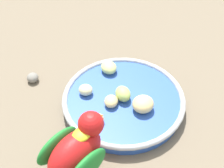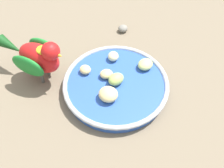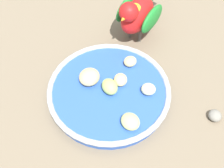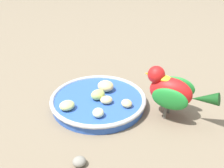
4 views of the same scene
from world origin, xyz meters
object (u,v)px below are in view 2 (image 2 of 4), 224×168
(pebble_0, at_px, (123,29))
(apple_piece_1, at_px, (106,73))
(feeding_bowl, at_px, (116,85))
(apple_piece_0, at_px, (113,56))
(parrot, at_px, (37,56))
(apple_piece_2, at_px, (108,94))
(apple_piece_4, at_px, (85,70))
(apple_piece_5, at_px, (116,79))
(apple_piece_3, at_px, (145,64))

(pebble_0, bearing_deg, apple_piece_1, 144.38)
(feeding_bowl, height_order, pebble_0, feeding_bowl)
(apple_piece_0, height_order, parrot, parrot)
(parrot, relative_size, pebble_0, 5.66)
(apple_piece_0, relative_size, parrot, 0.19)
(apple_piece_2, height_order, apple_piece_4, apple_piece_2)
(feeding_bowl, relative_size, apple_piece_5, 6.54)
(apple_piece_1, height_order, apple_piece_3, apple_piece_3)
(apple_piece_1, distance_m, apple_piece_3, 0.09)
(feeding_bowl, distance_m, apple_piece_3, 0.08)
(pebble_0, bearing_deg, apple_piece_4, 129.76)
(apple_piece_3, bearing_deg, parrot, 70.39)
(apple_piece_3, distance_m, apple_piece_5, 0.08)
(apple_piece_4, relative_size, apple_piece_5, 0.73)
(apple_piece_2, bearing_deg, parrot, 41.17)
(apple_piece_2, xyz_separation_m, apple_piece_5, (0.03, -0.03, -0.00))
(feeding_bowl, bearing_deg, apple_piece_1, 23.08)
(apple_piece_4, relative_size, parrot, 0.18)
(apple_piece_0, relative_size, apple_piece_5, 0.76)
(feeding_bowl, distance_m, parrot, 0.17)
(apple_piece_1, distance_m, apple_piece_5, 0.03)
(parrot, bearing_deg, pebble_0, 66.31)
(apple_piece_3, height_order, apple_piece_4, apple_piece_3)
(apple_piece_3, bearing_deg, feeding_bowl, 103.02)
(apple_piece_5, bearing_deg, apple_piece_1, 25.68)
(feeding_bowl, bearing_deg, pebble_0, -27.99)
(apple_piece_0, xyz_separation_m, apple_piece_3, (-0.05, -0.06, 0.00))
(parrot, bearing_deg, apple_piece_3, 28.24)
(apple_piece_0, height_order, apple_piece_3, same)
(apple_piece_0, relative_size, pebble_0, 1.08)
(apple_piece_3, relative_size, pebble_0, 1.43)
(feeding_bowl, distance_m, apple_piece_0, 0.07)
(apple_piece_4, bearing_deg, apple_piece_5, -136.11)
(feeding_bowl, distance_m, apple_piece_2, 0.05)
(feeding_bowl, xyz_separation_m, apple_piece_5, (0.00, -0.00, 0.02))
(apple_piece_1, height_order, pebble_0, apple_piece_1)
(apple_piece_1, relative_size, apple_piece_4, 1.11)
(apple_piece_2, height_order, apple_piece_3, apple_piece_2)
(feeding_bowl, relative_size, apple_piece_3, 6.47)
(apple_piece_1, relative_size, apple_piece_2, 0.71)
(apple_piece_3, bearing_deg, pebble_0, -4.99)
(apple_piece_2, bearing_deg, apple_piece_0, -26.89)
(apple_piece_3, xyz_separation_m, parrot, (0.08, 0.22, 0.04))
(apple_piece_1, xyz_separation_m, parrot, (0.07, 0.13, 0.04))
(apple_piece_5, relative_size, parrot, 0.25)
(apple_piece_0, distance_m, apple_piece_3, 0.08)
(apple_piece_3, bearing_deg, apple_piece_2, 114.09)
(apple_piece_3, relative_size, apple_piece_4, 1.38)
(apple_piece_5, height_order, pebble_0, apple_piece_5)
(apple_piece_3, xyz_separation_m, pebble_0, (0.15, -0.01, -0.02))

